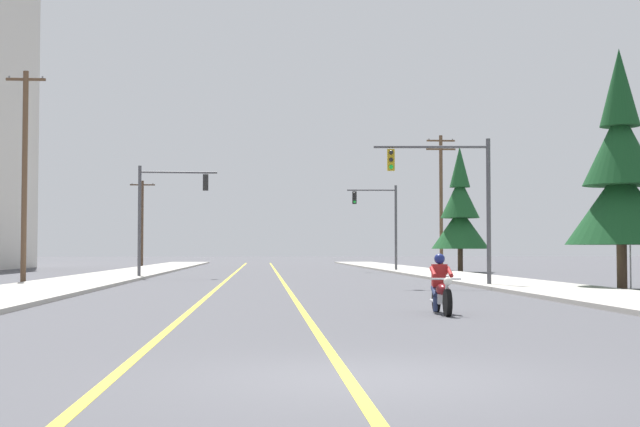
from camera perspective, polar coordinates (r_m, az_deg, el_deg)
The scene contains 15 objects.
ground_plane at distance 10.83m, azimuth 3.14°, elevation -10.57°, with size 400.00×400.00×0.00m, color #47474C.
lane_stripe_center at distance 55.67m, azimuth -2.73°, elevation -3.96°, with size 0.16×100.00×0.01m, color yellow.
lane_stripe_left at distance 55.69m, azimuth -5.66°, elevation -3.95°, with size 0.16×100.00×0.01m, color yellow.
sidewalk_kerb_right at distance 51.84m, azimuth 8.43°, elevation -3.98°, with size 4.40×110.00×0.14m, color #ADA89E.
sidewalk_kerb_left at distance 51.35m, azimuth -13.23°, elevation -3.96°, with size 4.40×110.00×0.14m, color #ADA89E.
motorcycle_with_rider at distance 21.56m, azimuth 7.84°, elevation -4.91°, with size 0.70×2.19×1.46m.
traffic_signal_near_right at distance 37.14m, azimuth 8.74°, elevation 1.59°, with size 4.87×0.46×6.20m.
traffic_signal_near_left at distance 49.42m, azimuth -10.19°, elevation 0.58°, with size 4.33×0.46×6.20m.
traffic_signal_mid_right at distance 63.36m, azimuth 4.05°, elevation -0.14°, with size 3.60×0.37×6.20m.
utility_pole_left_near at distance 44.49m, azimuth -18.56°, elevation 2.53°, with size 1.87×0.26×10.15m.
utility_pole_right_far at distance 67.16m, azimuth 7.83°, elevation 1.02°, with size 2.23×0.26×10.23m.
utility_pole_left_far at distance 86.29m, azimuth -11.42°, elevation -0.48°, with size 2.38×0.26×8.22m.
conifer_tree_right_verge_near at distance 36.32m, azimuth 18.86°, elevation 2.15°, with size 4.30×4.30×9.46m.
conifer_tree_right_verge_far at distance 62.37m, azimuth 9.04°, elevation -0.06°, with size 4.00×4.00×8.81m.
street_sign at distance 35.43m, azimuth 19.43°, elevation -2.32°, with size 0.44×0.07×2.40m.
Camera 1 is at (-1.29, -10.64, 1.54)m, focal length 49.51 mm.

